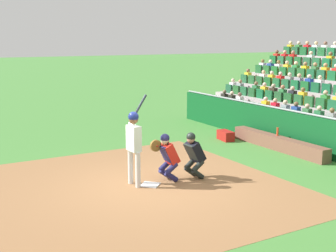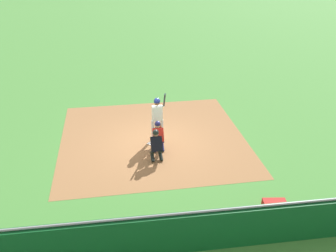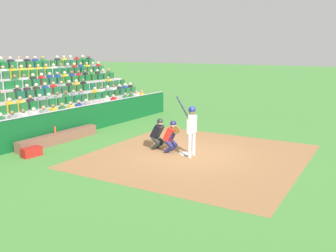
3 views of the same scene
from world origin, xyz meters
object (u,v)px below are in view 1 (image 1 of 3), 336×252
Objects in this scene: home_plate_umpire at (194,153)px; dugout_bench at (278,143)px; batter_at_plate at (134,139)px; catcher_crouching at (167,154)px; home_plate_marker at (150,185)px; equipment_duffel_bag at (226,136)px; water_bottle_on_bench at (278,132)px.

home_plate_umpire reaches higher than dugout_bench.
catcher_crouching is at bearing -94.97° from batter_at_plate.
home_plate_umpire is (-0.16, -0.71, -0.02)m from catcher_crouching.
home_plate_marker is at bearing 103.30° from dugout_bench.
home_plate_marker is 5.74m from equipment_duffel_bag.
home_plate_umpire reaches higher than water_bottle_on_bench.
home_plate_umpire is at bearing 107.59° from dugout_bench.
catcher_crouching is at bearing 134.38° from equipment_duffel_bag.
home_plate_umpire is 4.59× the size of water_bottle_on_bench.
batter_at_plate reaches higher than dugout_bench.
catcher_crouching is 0.31× the size of dugout_bench.
home_plate_umpire reaches higher than home_plate_marker.
batter_at_plate is 1.02m from catcher_crouching.
equipment_duffel_bag is (3.14, -4.17, -0.54)m from catcher_crouching.
dugout_bench is 2.10m from equipment_duffel_bag.
equipment_duffel_bag is at bearing -58.81° from batter_at_plate.
home_plate_umpire is at bearing -102.39° from catcher_crouching.
batter_at_plate reaches higher than home_plate_marker.
catcher_crouching is 5.02m from dugout_bench.
home_plate_marker is 5.57m from dugout_bench.
home_plate_umpire is (-0.04, -1.27, 0.67)m from home_plate_marker.
batter_at_plate is 1.70m from home_plate_umpire.
batter_at_plate is 5.99m from water_bottle_on_bench.
batter_at_plate is 0.54× the size of dugout_bench.
equipment_duffel_bag is (3.30, -3.46, -0.52)m from home_plate_umpire.
water_bottle_on_bench is 2.05m from equipment_duffel_bag.
catcher_crouching reaches higher than water_bottle_on_bench.
home_plate_marker is at bearing 102.23° from catcher_crouching.
batter_at_plate is at bearing 59.67° from home_plate_marker.
equipment_duffel_bag is (1.98, 0.69, -0.05)m from dugout_bench.
dugout_bench is at bearing -79.36° from batter_at_plate.
home_plate_umpire is 0.31× the size of dugout_bench.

